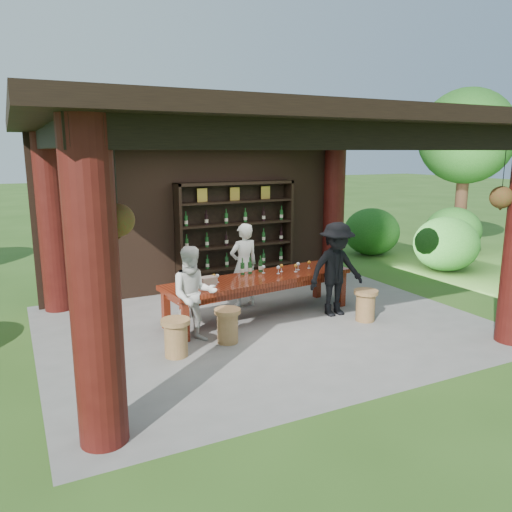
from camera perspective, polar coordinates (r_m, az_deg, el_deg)
name	(u,v)px	position (r m, az deg, el deg)	size (l,w,h in m)	color
ground	(266,325)	(8.77, 1.17, -7.86)	(90.00, 90.00, 0.00)	#2D5119
pavilion	(255,200)	(8.67, -0.16, 6.38)	(7.50, 6.00, 3.60)	slate
wine_shelf	(236,236)	(10.84, -2.30, 2.35)	(2.65, 0.40, 2.33)	black
tasting_table	(260,283)	(9.02, 0.43, -3.06)	(3.68, 1.38, 0.75)	#4E180B
stool_near_left	(228,325)	(7.92, -3.27, -7.85)	(0.42, 0.42, 0.55)	olive
stool_near_right	(365,305)	(9.10, 12.41, -5.44)	(0.43, 0.43, 0.56)	olive
stool_far_left	(176,337)	(7.49, -9.13, -9.09)	(0.43, 0.43, 0.57)	olive
host	(244,265)	(9.62, -1.40, -1.04)	(0.59, 0.39, 1.62)	white
guest_woman	(193,295)	(7.85, -7.16, -4.43)	(0.75, 0.58, 1.54)	silver
guest_man	(336,269)	(9.17, 9.15, -1.51)	(1.11, 0.64, 1.72)	black
table_bottles	(251,265)	(9.19, -0.57, -1.06)	(0.47, 0.12, 0.31)	#194C1E
table_glasses	(271,270)	(9.17, 1.72, -1.60)	(2.10, 0.31, 0.15)	silver
napkin_basket	(208,281)	(8.45, -5.53, -2.85)	(0.26, 0.18, 0.14)	#BF6672
shrubs	(260,277)	(9.74, 0.47, -2.41)	(21.67, 8.00, 1.36)	#194C14
trees	(358,133)	(11.89, 11.58, 13.60)	(22.81, 10.29, 4.80)	#3F2819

